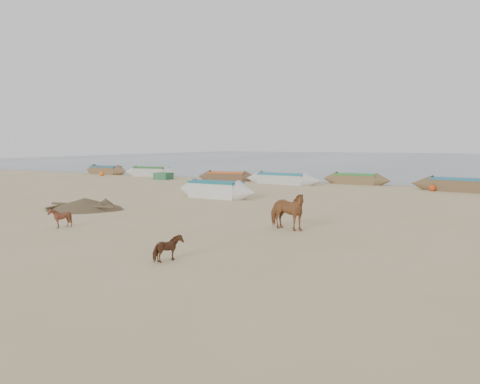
% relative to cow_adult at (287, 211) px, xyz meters
% --- Properties ---
extents(ground, '(140.00, 140.00, 0.00)m').
position_rel_cow_adult_xyz_m(ground, '(-3.54, -1.06, -0.73)').
color(ground, tan).
rests_on(ground, ground).
extents(sea, '(160.00, 160.00, 0.00)m').
position_rel_cow_adult_xyz_m(sea, '(-3.54, 80.94, -0.72)').
color(sea, slate).
rests_on(sea, ground).
extents(cow_adult, '(1.86, 1.17, 1.46)m').
position_rel_cow_adult_xyz_m(cow_adult, '(0.00, 0.00, 0.00)').
color(cow_adult, brown).
rests_on(cow_adult, ground).
extents(calf_front, '(0.95, 0.91, 0.80)m').
position_rel_cow_adult_xyz_m(calf_front, '(-7.96, -3.70, -0.33)').
color(calf_front, '#5E2C1D').
rests_on(calf_front, ground).
extents(calf_right, '(0.68, 0.78, 0.74)m').
position_rel_cow_adult_xyz_m(calf_right, '(-1.10, -5.96, -0.36)').
color(calf_right, '#59311C').
rests_on(calf_right, ground).
extents(near_canoe, '(5.43, 1.59, 1.01)m').
position_rel_cow_adult_xyz_m(near_canoe, '(-7.67, 7.67, -0.22)').
color(near_canoe, silver).
rests_on(near_canoe, ground).
extents(debris_pile, '(4.71, 4.71, 0.55)m').
position_rel_cow_adult_xyz_m(debris_pile, '(-11.09, 0.58, -0.45)').
color(debris_pile, brown).
rests_on(debris_pile, ground).
extents(waterline_canoes, '(56.83, 4.24, 0.93)m').
position_rel_cow_adult_xyz_m(waterline_canoes, '(-4.12, 19.37, -0.30)').
color(waterline_canoes, brown).
rests_on(waterline_canoes, ground).
extents(beach_clutter, '(46.83, 4.03, 0.64)m').
position_rel_cow_adult_xyz_m(beach_clutter, '(-0.04, 18.44, -0.43)').
color(beach_clutter, '#2E6843').
rests_on(beach_clutter, ground).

